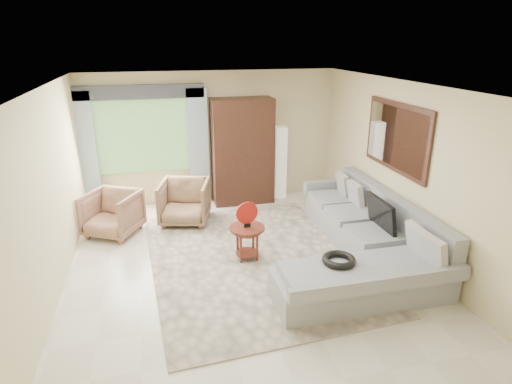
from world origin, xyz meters
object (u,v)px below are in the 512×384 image
object	(u,v)px
tv_screen	(381,214)
floor_lamp	(280,163)
coffee_table	(247,242)
armoire	(242,151)
sectional_sofa	(364,243)
armchair_right	(185,202)
armchair_left	(112,213)
potted_plant	(105,198)

from	to	relation	value
tv_screen	floor_lamp	xyz separation A→B (m)	(-0.70, 2.91, 0.03)
tv_screen	coffee_table	world-z (taller)	tv_screen
armoire	floor_lamp	size ratio (longest dim) A/B	1.40
sectional_sofa	armchair_right	xyz separation A→B (m)	(-2.48, 2.08, 0.11)
sectional_sofa	armchair_left	world-z (taller)	sectional_sofa
potted_plant	armchair_left	bearing A→B (deg)	-78.82
armchair_left	floor_lamp	xyz separation A→B (m)	(3.28, 1.09, 0.37)
armchair_right	armoire	world-z (taller)	armoire
sectional_sofa	potted_plant	size ratio (longest dim) A/B	5.82
sectional_sofa	armoire	distance (m)	3.24
armoire	armchair_right	bearing A→B (deg)	-146.76
coffee_table	armchair_right	world-z (taller)	armchair_right
sectional_sofa	floor_lamp	bearing A→B (deg)	98.33
tv_screen	potted_plant	size ratio (longest dim) A/B	1.24
floor_lamp	armoire	bearing A→B (deg)	-175.71
tv_screen	armchair_right	size ratio (longest dim) A/B	0.86
potted_plant	floor_lamp	xyz separation A→B (m)	(3.49, 0.03, 0.45)
tv_screen	armchair_left	xyz separation A→B (m)	(-3.98, 1.82, -0.34)
sectional_sofa	armoire	bearing A→B (deg)	113.06
coffee_table	floor_lamp	distance (m)	2.83
sectional_sofa	coffee_table	size ratio (longest dim) A/B	6.50
sectional_sofa	potted_plant	bearing A→B (deg)	143.31
sectional_sofa	armchair_right	distance (m)	3.24
tv_screen	sectional_sofa	bearing A→B (deg)	-170.65
armchair_right	potted_plant	xyz separation A→B (m)	(-1.44, 0.85, -0.09)
armoire	tv_screen	bearing A→B (deg)	-62.27
coffee_table	armchair_left	world-z (taller)	armchair_left
sectional_sofa	armchair_left	xyz separation A→B (m)	(-3.72, 1.87, 0.10)
sectional_sofa	armchair_left	distance (m)	4.16
tv_screen	floor_lamp	world-z (taller)	floor_lamp
armchair_left	potted_plant	size ratio (longest dim) A/B	1.40
sectional_sofa	floor_lamp	world-z (taller)	floor_lamp
potted_plant	armchair_right	bearing A→B (deg)	-30.33
coffee_table	armchair_left	distance (m)	2.47
armchair_right	armoire	xyz separation A→B (m)	(1.25, 0.82, 0.66)
coffee_table	potted_plant	xyz separation A→B (m)	(-2.24, 2.47, 0.02)
tv_screen	armchair_left	bearing A→B (deg)	155.39
potted_plant	tv_screen	bearing A→B (deg)	-34.50
tv_screen	potted_plant	world-z (taller)	tv_screen
armchair_right	floor_lamp	xyz separation A→B (m)	(2.05, 0.88, 0.36)
armchair_left	armchair_right	bearing A→B (deg)	38.73
armchair_left	armchair_right	size ratio (longest dim) A/B	0.97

